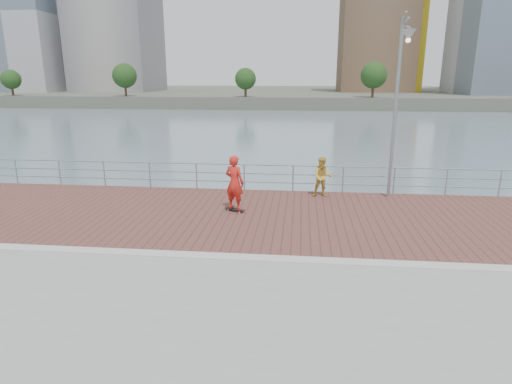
# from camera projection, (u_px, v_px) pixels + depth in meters

# --- Properties ---
(water) EXTENTS (400.00, 400.00, 0.00)m
(water) POSITION_uv_depth(u_px,v_px,m) (248.00, 325.00, 11.88)
(water) COLOR slate
(water) RESTS_ON ground
(brick_lane) EXTENTS (40.00, 6.80, 0.02)m
(brick_lane) POSITION_uv_depth(u_px,v_px,m) (261.00, 216.00, 14.80)
(brick_lane) COLOR brown
(brick_lane) RESTS_ON seawall
(curb) EXTENTS (40.00, 0.40, 0.06)m
(curb) POSITION_uv_depth(u_px,v_px,m) (248.00, 258.00, 11.34)
(curb) COLOR #B7B5AD
(curb) RESTS_ON seawall
(far_shore) EXTENTS (320.00, 95.00, 2.50)m
(far_shore) POSITION_uv_depth(u_px,v_px,m) (298.00, 94.00, 129.05)
(far_shore) COLOR #4C5142
(far_shore) RESTS_ON ground
(guardrail) EXTENTS (39.06, 0.06, 1.13)m
(guardrail) POSITION_uv_depth(u_px,v_px,m) (268.00, 175.00, 17.88)
(guardrail) COLOR #8C9EA8
(guardrail) RESTS_ON brick_lane
(street_lamp) EXTENTS (0.48, 1.39, 6.55)m
(street_lamp) POSITION_uv_depth(u_px,v_px,m) (401.00, 77.00, 15.41)
(street_lamp) COLOR gray
(street_lamp) RESTS_ON brick_lane
(skateboard) EXTENTS (0.74, 0.46, 0.08)m
(skateboard) POSITION_uv_depth(u_px,v_px,m) (235.00, 210.00, 15.23)
(skateboard) COLOR black
(skateboard) RESTS_ON brick_lane
(skateboarder) EXTENTS (0.83, 0.70, 1.94)m
(skateboarder) POSITION_uv_depth(u_px,v_px,m) (234.00, 183.00, 14.97)
(skateboarder) COLOR red
(skateboarder) RESTS_ON skateboard
(bystander) EXTENTS (0.81, 0.65, 1.59)m
(bystander) POSITION_uv_depth(u_px,v_px,m) (323.00, 177.00, 16.91)
(bystander) COLOR gold
(bystander) RESTS_ON brick_lane
(shoreline_trees) EXTENTS (169.60, 5.18, 6.91)m
(shoreline_trees) POSITION_uv_depth(u_px,v_px,m) (430.00, 77.00, 81.47)
(shoreline_trees) COLOR #473323
(shoreline_trees) RESTS_ON far_shore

